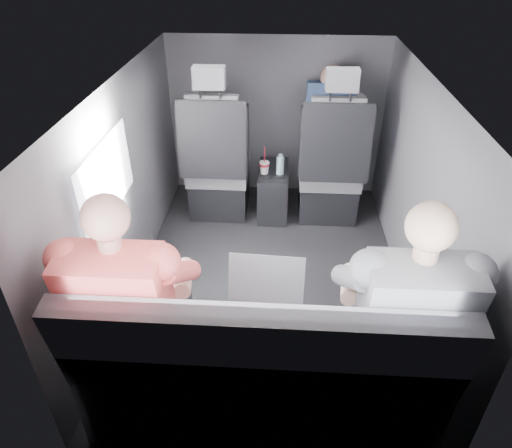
# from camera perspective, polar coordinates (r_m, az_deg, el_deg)

# --- Properties ---
(floor) EXTENTS (2.60, 2.60, 0.00)m
(floor) POSITION_cam_1_polar(r_m,az_deg,el_deg) (3.20, 1.59, -6.73)
(floor) COLOR black
(floor) RESTS_ON ground
(ceiling) EXTENTS (2.60, 2.60, 0.00)m
(ceiling) POSITION_cam_1_polar(r_m,az_deg,el_deg) (2.55, 2.07, 17.16)
(ceiling) COLOR #B2B2AD
(ceiling) RESTS_ON panel_back
(panel_left) EXTENTS (0.02, 2.60, 1.35)m
(panel_left) POSITION_cam_1_polar(r_m,az_deg,el_deg) (2.97, -15.86, 4.24)
(panel_left) COLOR #56565B
(panel_left) RESTS_ON floor
(panel_right) EXTENTS (0.02, 2.60, 1.35)m
(panel_right) POSITION_cam_1_polar(r_m,az_deg,el_deg) (2.93, 19.68, 3.08)
(panel_right) COLOR #56565B
(panel_right) RESTS_ON floor
(panel_front) EXTENTS (1.80, 0.02, 1.35)m
(panel_front) POSITION_cam_1_polar(r_m,az_deg,el_deg) (4.00, 2.50, 13.06)
(panel_front) COLOR #56565B
(panel_front) RESTS_ON floor
(panel_back) EXTENTS (1.80, 0.02, 1.35)m
(panel_back) POSITION_cam_1_polar(r_m,az_deg,el_deg) (1.80, 0.21, -16.97)
(panel_back) COLOR #56565B
(panel_back) RESTS_ON floor
(side_window) EXTENTS (0.02, 0.75, 0.42)m
(side_window) POSITION_cam_1_polar(r_m,az_deg,el_deg) (2.62, -18.08, 5.31)
(side_window) COLOR white
(side_window) RESTS_ON panel_left
(seatbelt) EXTENTS (0.35, 0.11, 0.59)m
(seatbelt) POSITION_cam_1_polar(r_m,az_deg,el_deg) (3.38, 10.04, 11.00)
(seatbelt) COLOR black
(seatbelt) RESTS_ON front_seat_right
(front_seat_left) EXTENTS (0.52, 0.58, 1.26)m
(front_seat_left) POSITION_cam_1_polar(r_m,az_deg,el_deg) (3.72, -4.79, 6.74)
(front_seat_left) COLOR black
(front_seat_left) RESTS_ON floor
(front_seat_right) EXTENTS (0.52, 0.58, 1.26)m
(front_seat_right) POSITION_cam_1_polar(r_m,az_deg,el_deg) (3.70, 9.22, 6.29)
(front_seat_right) COLOR black
(front_seat_right) RESTS_ON floor
(center_console) EXTENTS (0.24, 0.48, 0.41)m
(center_console) POSITION_cam_1_polar(r_m,az_deg,el_deg) (3.81, 2.16, 4.15)
(center_console) COLOR black
(center_console) RESTS_ON floor
(rear_bench) EXTENTS (1.60, 0.57, 0.92)m
(rear_bench) POSITION_cam_1_polar(r_m,az_deg,el_deg) (2.23, 0.57, -18.28)
(rear_bench) COLOR #5C5C61
(rear_bench) RESTS_ON floor
(soda_cup) EXTENTS (0.08, 0.08, 0.23)m
(soda_cup) POSITION_cam_1_polar(r_m,az_deg,el_deg) (3.62, 1.05, 7.08)
(soda_cup) COLOR white
(soda_cup) RESTS_ON center_console
(water_bottle) EXTENTS (0.06, 0.06, 0.17)m
(water_bottle) POSITION_cam_1_polar(r_m,az_deg,el_deg) (3.60, 3.04, 7.30)
(water_bottle) COLOR #AECEEC
(water_bottle) RESTS_ON center_console
(laptop_white) EXTENTS (0.39, 0.39, 0.25)m
(laptop_white) POSITION_cam_1_polar(r_m,az_deg,el_deg) (2.29, -14.28, -6.40)
(laptop_white) COLOR silver
(laptop_white) RESTS_ON passenger_rear_left
(laptop_silver) EXTENTS (0.36, 0.32, 0.25)m
(laptop_silver) POSITION_cam_1_polar(r_m,az_deg,el_deg) (2.21, 1.38, -6.87)
(laptop_silver) COLOR #ABABB0
(laptop_silver) RESTS_ON rear_bench
(laptop_black) EXTENTS (0.33, 0.30, 0.24)m
(laptop_black) POSITION_cam_1_polar(r_m,az_deg,el_deg) (2.22, 15.23, -8.05)
(laptop_black) COLOR black
(laptop_black) RESTS_ON passenger_rear_right
(passenger_rear_left) EXTENTS (0.52, 0.64, 1.25)m
(passenger_rear_left) POSITION_cam_1_polar(r_m,az_deg,el_deg) (2.15, -15.01, -9.45)
(passenger_rear_left) COLOR #38383D
(passenger_rear_left) RESTS_ON rear_bench
(passenger_rear_right) EXTENTS (0.53, 0.64, 1.26)m
(passenger_rear_right) POSITION_cam_1_polar(r_m,az_deg,el_deg) (2.12, 17.54, -10.63)
(passenger_rear_right) COLOR navy
(passenger_rear_right) RESTS_ON rear_bench
(passenger_front_right) EXTENTS (0.38, 0.38, 0.75)m
(passenger_front_right) POSITION_cam_1_polar(r_m,az_deg,el_deg) (3.80, 9.11, 12.69)
(passenger_front_right) COLOR navy
(passenger_front_right) RESTS_ON front_seat_right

